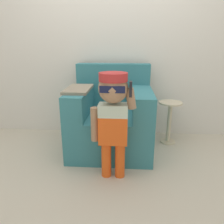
% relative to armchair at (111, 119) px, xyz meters
% --- Properties ---
extents(ground_plane, '(10.00, 10.00, 0.00)m').
position_rel_armchair_xyz_m(ground_plane, '(-0.03, -0.24, -0.36)').
color(ground_plane, '#BCB29E').
extents(wall_back, '(10.00, 0.05, 2.60)m').
position_rel_armchair_xyz_m(wall_back, '(-0.03, 0.50, 0.94)').
color(wall_back, silver).
rests_on(wall_back, ground_plane).
extents(armchair, '(0.94, 0.91, 0.98)m').
position_rel_armchair_xyz_m(armchair, '(0.00, 0.00, 0.00)').
color(armchair, teal).
rests_on(armchair, ground_plane).
extents(person_child, '(0.40, 0.30, 0.99)m').
position_rel_armchair_xyz_m(person_child, '(0.06, -0.62, 0.30)').
color(person_child, '#E05119').
rests_on(person_child, ground_plane).
extents(side_table, '(0.29, 0.29, 0.54)m').
position_rel_armchair_xyz_m(side_table, '(0.72, 0.17, -0.04)').
color(side_table, beige).
rests_on(side_table, ground_plane).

